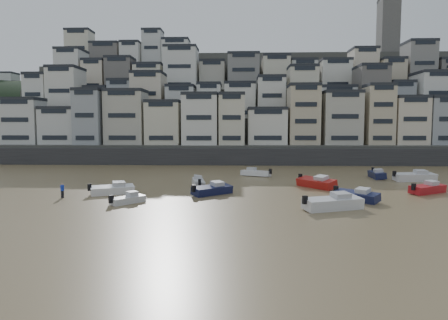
{
  "coord_description": "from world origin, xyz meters",
  "views": [
    {
      "loc": [
        5.13,
        -19.19,
        8.2
      ],
      "look_at": [
        3.23,
        30.0,
        4.0
      ],
      "focal_mm": 32.0,
      "sensor_mm": 36.0,
      "label": 1
    }
  ],
  "objects_px": {
    "boat_h": "(256,172)",
    "boat_i": "(377,173)",
    "boat_d": "(428,187)",
    "boat_a": "(333,201)",
    "boat_e": "(316,181)",
    "boat_j": "(128,198)",
    "boat_g": "(415,175)",
    "boat_k": "(112,188)",
    "boat_f": "(198,181)",
    "person_pink": "(317,180)",
    "boat_c": "(212,188)",
    "person_blue": "(62,190)",
    "boat_b": "(356,194)"
  },
  "relations": [
    {
      "from": "boat_h",
      "to": "boat_i",
      "type": "height_order",
      "value": "boat_i"
    },
    {
      "from": "boat_d",
      "to": "boat_i",
      "type": "bearing_deg",
      "value": 63.35
    },
    {
      "from": "boat_a",
      "to": "boat_e",
      "type": "xyz_separation_m",
      "value": [
        1.05,
        14.06,
        -0.05
      ]
    },
    {
      "from": "boat_j",
      "to": "boat_g",
      "type": "bearing_deg",
      "value": -23.95
    },
    {
      "from": "boat_h",
      "to": "boat_j",
      "type": "relative_size",
      "value": 1.27
    },
    {
      "from": "boat_k",
      "to": "boat_d",
      "type": "bearing_deg",
      "value": -20.99
    },
    {
      "from": "boat_f",
      "to": "person_pink",
      "type": "xyz_separation_m",
      "value": [
        16.13,
        0.27,
        0.17
      ]
    },
    {
      "from": "boat_c",
      "to": "boat_e",
      "type": "height_order",
      "value": "boat_e"
    },
    {
      "from": "boat_d",
      "to": "boat_g",
      "type": "height_order",
      "value": "boat_g"
    },
    {
      "from": "boat_a",
      "to": "boat_i",
      "type": "height_order",
      "value": "boat_a"
    },
    {
      "from": "boat_c",
      "to": "person_blue",
      "type": "bearing_deg",
      "value": 148.23
    },
    {
      "from": "boat_g",
      "to": "person_blue",
      "type": "distance_m",
      "value": 48.89
    },
    {
      "from": "boat_f",
      "to": "boat_k",
      "type": "height_order",
      "value": "boat_k"
    },
    {
      "from": "person_pink",
      "to": "boat_f",
      "type": "bearing_deg",
      "value": -179.03
    },
    {
      "from": "boat_b",
      "to": "person_pink",
      "type": "xyz_separation_m",
      "value": [
        -2.26,
        10.21,
        0.14
      ]
    },
    {
      "from": "boat_f",
      "to": "boat_i",
      "type": "bearing_deg",
      "value": -80.07
    },
    {
      "from": "boat_c",
      "to": "boat_b",
      "type": "bearing_deg",
      "value": -53.11
    },
    {
      "from": "boat_e",
      "to": "person_pink",
      "type": "bearing_deg",
      "value": 121.93
    },
    {
      "from": "boat_h",
      "to": "boat_i",
      "type": "relative_size",
      "value": 0.93
    },
    {
      "from": "person_blue",
      "to": "boat_k",
      "type": "bearing_deg",
      "value": 26.29
    },
    {
      "from": "boat_k",
      "to": "person_blue",
      "type": "height_order",
      "value": "person_blue"
    },
    {
      "from": "person_blue",
      "to": "boat_a",
      "type": "bearing_deg",
      "value": -10.31
    },
    {
      "from": "boat_f",
      "to": "boat_h",
      "type": "height_order",
      "value": "boat_h"
    },
    {
      "from": "boat_g",
      "to": "boat_f",
      "type": "bearing_deg",
      "value": -174.27
    },
    {
      "from": "person_blue",
      "to": "boat_f",
      "type": "bearing_deg",
      "value": 32.09
    },
    {
      "from": "boat_i",
      "to": "boat_b",
      "type": "bearing_deg",
      "value": -19.18
    },
    {
      "from": "boat_e",
      "to": "person_pink",
      "type": "height_order",
      "value": "person_pink"
    },
    {
      "from": "boat_b",
      "to": "person_blue",
      "type": "xyz_separation_m",
      "value": [
        -33.06,
        0.74,
        0.14
      ]
    },
    {
      "from": "boat_d",
      "to": "boat_b",
      "type": "bearing_deg",
      "value": 176.61
    },
    {
      "from": "boat_b",
      "to": "boat_j",
      "type": "distance_m",
      "value": 24.76
    },
    {
      "from": "boat_g",
      "to": "person_blue",
      "type": "bearing_deg",
      "value": -167.06
    },
    {
      "from": "boat_g",
      "to": "boat_h",
      "type": "distance_m",
      "value": 23.99
    },
    {
      "from": "boat_h",
      "to": "person_pink",
      "type": "height_order",
      "value": "person_pink"
    },
    {
      "from": "boat_f",
      "to": "boat_i",
      "type": "relative_size",
      "value": 0.9
    },
    {
      "from": "boat_c",
      "to": "boat_a",
      "type": "bearing_deg",
      "value": -73.97
    },
    {
      "from": "boat_d",
      "to": "boat_h",
      "type": "relative_size",
      "value": 1.07
    },
    {
      "from": "boat_b",
      "to": "boat_g",
      "type": "xyz_separation_m",
      "value": [
        13.29,
        16.29,
        0.17
      ]
    },
    {
      "from": "boat_h",
      "to": "boat_g",
      "type": "bearing_deg",
      "value": -167.48
    },
    {
      "from": "boat_a",
      "to": "boat_f",
      "type": "distance_m",
      "value": 20.74
    },
    {
      "from": "boat_b",
      "to": "person_pink",
      "type": "relative_size",
      "value": 3.09
    },
    {
      "from": "boat_e",
      "to": "boat_g",
      "type": "xyz_separation_m",
      "value": [
        15.86,
        6.85,
        0.05
      ]
    },
    {
      "from": "boat_b",
      "to": "boat_g",
      "type": "bearing_deg",
      "value": 95.78
    },
    {
      "from": "boat_d",
      "to": "boat_i",
      "type": "height_order",
      "value": "boat_i"
    },
    {
      "from": "boat_e",
      "to": "person_pink",
      "type": "xyz_separation_m",
      "value": [
        0.3,
        0.77,
        0.02
      ]
    },
    {
      "from": "boat_c",
      "to": "boat_d",
      "type": "bearing_deg",
      "value": -36.38
    },
    {
      "from": "boat_d",
      "to": "boat_i",
      "type": "xyz_separation_m",
      "value": [
        -1.31,
        14.2,
        0.0
      ]
    },
    {
      "from": "boat_a",
      "to": "boat_j",
      "type": "bearing_deg",
      "value": 153.07
    },
    {
      "from": "boat_b",
      "to": "boat_k",
      "type": "distance_m",
      "value": 28.23
    },
    {
      "from": "boat_d",
      "to": "boat_k",
      "type": "distance_m",
      "value": 38.33
    },
    {
      "from": "boat_b",
      "to": "boat_f",
      "type": "bearing_deg",
      "value": -163.38
    }
  ]
}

